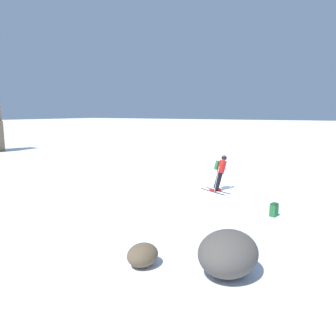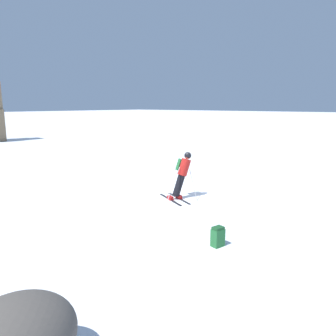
{
  "view_description": "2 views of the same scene",
  "coord_description": "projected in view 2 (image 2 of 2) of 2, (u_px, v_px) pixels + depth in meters",
  "views": [
    {
      "loc": [
        -15.73,
        -5.86,
        3.78
      ],
      "look_at": [
        -2.74,
        1.79,
        1.21
      ],
      "focal_mm": 35.0,
      "sensor_mm": 36.0,
      "label": 1
    },
    {
      "loc": [
        -10.35,
        -7.2,
        3.43
      ],
      "look_at": [
        0.07,
        1.41,
        0.79
      ],
      "focal_mm": 35.0,
      "sensor_mm": 36.0,
      "label": 2
    }
  ],
  "objects": [
    {
      "name": "skier",
      "position": [
        182.0,
        173.0,
        12.01
      ],
      "size": [
        1.51,
        1.72,
        1.76
      ],
      "rotation": [
        0.0,
        0.0,
        -0.43
      ],
      "color": "black",
      "rests_on": "ground"
    },
    {
      "name": "spare_backpack",
      "position": [
        218.0,
        237.0,
        8.0
      ],
      "size": [
        0.34,
        0.28,
        0.5
      ],
      "rotation": [
        0.0,
        0.0,
        2.91
      ],
      "color": "#236633",
      "rests_on": "ground"
    },
    {
      "name": "ground_plane",
      "position": [
        194.0,
        192.0,
        12.99
      ],
      "size": [
        300.0,
        300.0,
        0.0
      ],
      "primitive_type": "plane",
      "color": "white"
    }
  ]
}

